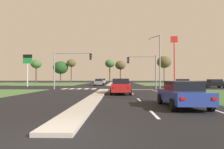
% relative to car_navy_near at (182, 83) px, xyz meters
% --- Properties ---
extents(ground_plane, '(200.00, 200.00, 0.00)m').
position_rel_car_navy_near_xyz_m(ground_plane, '(-14.06, -1.36, -0.78)').
color(ground_plane, black).
extents(grass_verge_far_left, '(35.00, 35.00, 0.01)m').
position_rel_car_navy_near_xyz_m(grass_verge_far_left, '(-39.56, 23.14, -0.78)').
color(grass_verge_far_left, '#476B38').
rests_on(grass_verge_far_left, ground).
extents(grass_verge_far_right, '(35.00, 35.00, 0.01)m').
position_rel_car_navy_near_xyz_m(grass_verge_far_right, '(11.44, 23.14, -0.78)').
color(grass_verge_far_right, '#476B38').
rests_on(grass_verge_far_right, ground).
extents(median_island_near, '(1.20, 22.00, 0.14)m').
position_rel_car_navy_near_xyz_m(median_island_near, '(-14.06, -20.36, -0.71)').
color(median_island_near, '#ADA89E').
rests_on(median_island_near, ground).
extents(median_island_far, '(1.20, 36.00, 0.14)m').
position_rel_car_navy_near_xyz_m(median_island_far, '(-14.06, 23.64, -0.71)').
color(median_island_far, '#ADA89E').
rests_on(median_island_far, ground).
extents(lane_dash_near, '(0.14, 2.00, 0.01)m').
position_rel_car_navy_near_xyz_m(lane_dash_near, '(-10.56, -27.86, -0.78)').
color(lane_dash_near, silver).
rests_on(lane_dash_near, ground).
extents(lane_dash_second, '(0.14, 2.00, 0.01)m').
position_rel_car_navy_near_xyz_m(lane_dash_second, '(-10.56, -21.86, -0.78)').
color(lane_dash_second, silver).
rests_on(lane_dash_second, ground).
extents(lane_dash_third, '(0.14, 2.00, 0.01)m').
position_rel_car_navy_near_xyz_m(lane_dash_third, '(-10.56, -15.86, -0.78)').
color(lane_dash_third, silver).
rests_on(lane_dash_third, ground).
extents(lane_dash_fourth, '(0.14, 2.00, 0.01)m').
position_rel_car_navy_near_xyz_m(lane_dash_fourth, '(-10.56, -9.86, -0.78)').
color(lane_dash_fourth, silver).
rests_on(lane_dash_fourth, ground).
extents(edge_line_right, '(0.14, 24.00, 0.01)m').
position_rel_car_navy_near_xyz_m(edge_line_right, '(-7.21, -19.36, -0.78)').
color(edge_line_right, silver).
rests_on(edge_line_right, ground).
extents(stop_bar_near, '(6.40, 0.50, 0.01)m').
position_rel_car_navy_near_xyz_m(stop_bar_near, '(-10.26, -8.36, -0.78)').
color(stop_bar_near, silver).
rests_on(stop_bar_near, ground).
extents(crosswalk_bar_near, '(0.70, 2.80, 0.01)m').
position_rel_car_navy_near_xyz_m(crosswalk_bar_near, '(-20.46, -6.56, -0.78)').
color(crosswalk_bar_near, silver).
rests_on(crosswalk_bar_near, ground).
extents(crosswalk_bar_second, '(0.70, 2.80, 0.01)m').
position_rel_car_navy_near_xyz_m(crosswalk_bar_second, '(-19.31, -6.56, -0.78)').
color(crosswalk_bar_second, silver).
rests_on(crosswalk_bar_second, ground).
extents(crosswalk_bar_third, '(0.70, 2.80, 0.01)m').
position_rel_car_navy_near_xyz_m(crosswalk_bar_third, '(-18.16, -6.56, -0.78)').
color(crosswalk_bar_third, silver).
rests_on(crosswalk_bar_third, ground).
extents(crosswalk_bar_fourth, '(0.70, 2.80, 0.01)m').
position_rel_car_navy_near_xyz_m(crosswalk_bar_fourth, '(-17.01, -6.56, -0.78)').
color(crosswalk_bar_fourth, silver).
rests_on(crosswalk_bar_fourth, ground).
extents(crosswalk_bar_fifth, '(0.70, 2.80, 0.01)m').
position_rel_car_navy_near_xyz_m(crosswalk_bar_fifth, '(-15.86, -6.56, -0.78)').
color(crosswalk_bar_fifth, silver).
rests_on(crosswalk_bar_fifth, ground).
extents(car_navy_near, '(4.52, 1.98, 1.53)m').
position_rel_car_navy_near_xyz_m(car_navy_near, '(0.00, 0.00, 0.00)').
color(car_navy_near, '#161E47').
rests_on(car_navy_near, ground).
extents(car_black_second, '(4.36, 2.04, 1.49)m').
position_rel_car_navy_near_xyz_m(car_black_second, '(4.39, -3.22, -0.01)').
color(car_black_second, black).
rests_on(car_black_second, ground).
extents(car_blue_third, '(2.09, 4.42, 1.49)m').
position_rel_car_navy_near_xyz_m(car_blue_third, '(-8.53, -25.60, -0.02)').
color(car_blue_third, navy).
rests_on(car_blue_third, ground).
extents(car_grey_fourth, '(2.01, 4.34, 1.56)m').
position_rel_car_navy_near_xyz_m(car_grey_fourth, '(-16.28, 6.88, 0.01)').
color(car_grey_fourth, slate).
rests_on(car_grey_fourth, ground).
extents(car_red_fifth, '(2.07, 4.18, 1.62)m').
position_rel_car_navy_near_xyz_m(car_red_fifth, '(-11.86, -16.71, 0.04)').
color(car_red_fifth, '#A31919').
rests_on(car_red_fifth, ground).
extents(car_silver_sixth, '(1.99, 4.40, 1.58)m').
position_rel_car_navy_near_xyz_m(car_silver_sixth, '(-16.45, 19.97, 0.02)').
color(car_silver_sixth, '#B7B7BC').
rests_on(car_silver_sixth, ground).
extents(traffic_signal_near_right, '(4.42, 0.32, 5.12)m').
position_rel_car_navy_near_xyz_m(traffic_signal_near_right, '(-8.11, -7.96, 2.76)').
color(traffic_signal_near_right, gray).
rests_on(traffic_signal_near_right, ground).
extents(traffic_signal_near_left, '(5.81, 0.32, 5.68)m').
position_rel_car_navy_near_xyz_m(traffic_signal_near_left, '(-19.52, -7.96, 3.20)').
color(traffic_signal_near_left, gray).
rests_on(traffic_signal_near_left, ground).
extents(street_lamp_second, '(1.58, 2.25, 8.50)m').
position_rel_car_navy_near_xyz_m(street_lamp_second, '(-5.61, -6.06, 4.03)').
color(street_lamp_second, gray).
rests_on(street_lamp_second, ground).
extents(fastfood_pole_sign, '(1.80, 0.40, 12.83)m').
position_rel_car_navy_near_xyz_m(fastfood_pole_sign, '(2.97, 14.67, 8.48)').
color(fastfood_pole_sign, red).
rests_on(fastfood_pole_sign, ground).
extents(fuel_price_totem, '(1.80, 0.24, 6.46)m').
position_rel_car_navy_near_xyz_m(fuel_price_totem, '(-30.28, 1.70, 3.95)').
color(fuel_price_totem, silver).
rests_on(fuel_price_totem, ground).
extents(treeline_near, '(3.69, 3.69, 8.38)m').
position_rel_car_navy_near_xyz_m(treeline_near, '(-41.01, 31.21, 5.95)').
color(treeline_near, '#423323').
rests_on(treeline_near, ground).
extents(treeline_second, '(5.36, 5.36, 7.82)m').
position_rel_car_navy_near_xyz_m(treeline_second, '(-32.56, 32.37, 4.75)').
color(treeline_second, '#423323').
rests_on(treeline_second, ground).
extents(treeline_third, '(3.29, 3.29, 8.56)m').
position_rel_car_navy_near_xyz_m(treeline_third, '(-28.63, 32.13, 6.31)').
color(treeline_third, '#423323').
rests_on(treeline_third, ground).
extents(treeline_fourth, '(3.49, 3.49, 8.67)m').
position_rel_car_navy_near_xyz_m(treeline_fourth, '(-14.88, 34.67, 6.32)').
color(treeline_fourth, '#423323').
rests_on(treeline_fourth, ground).
extents(treeline_fifth, '(3.82, 3.82, 8.13)m').
position_rel_car_navy_near_xyz_m(treeline_fifth, '(-10.94, 33.93, 5.68)').
color(treeline_fifth, '#423323').
rests_on(treeline_fifth, ground).
extents(treeline_sixth, '(5.17, 5.17, 9.87)m').
position_rel_car_navy_near_xyz_m(treeline_sixth, '(5.13, 34.54, 6.87)').
color(treeline_sixth, '#423323').
rests_on(treeline_sixth, ground).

